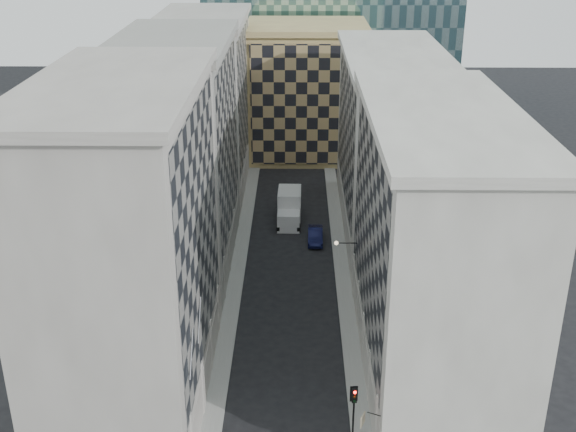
{
  "coord_description": "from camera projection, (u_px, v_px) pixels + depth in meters",
  "views": [
    {
      "loc": [
        0.62,
        -33.87,
        33.77
      ],
      "look_at": [
        0.04,
        12.79,
        13.63
      ],
      "focal_mm": 45.0,
      "sensor_mm": 36.0,
      "label": 1
    }
  ],
  "objects": [
    {
      "name": "bldg_right_a",
      "position": [
        433.0,
        246.0,
        54.04
      ],
      "size": [
        10.8,
        26.8,
        20.7
      ],
      "color": "#B1ACA2",
      "rests_on": "ground"
    },
    {
      "name": "bracket_lamp",
      "position": [
        338.0,
        243.0,
        64.01
      ],
      "size": [
        1.98,
        0.36,
        0.36
      ],
      "color": "black",
      "rests_on": "ground"
    },
    {
      "name": "traffic_light",
      "position": [
        354.0,
        403.0,
        48.2
      ],
      "size": [
        0.54,
        0.47,
        4.26
      ],
      "rotation": [
        0.0,
        0.0,
        0.1
      ],
      "color": "black",
      "rests_on": "sidewalk_east"
    },
    {
      "name": "bldg_right_b",
      "position": [
        390.0,
        143.0,
        79.01
      ],
      "size": [
        10.8,
        28.8,
        19.7
      ],
      "color": "#B1ACA2",
      "rests_on": "ground"
    },
    {
      "name": "dark_car",
      "position": [
        315.0,
        235.0,
        78.43
      ],
      "size": [
        1.67,
        4.59,
        1.51
      ],
      "primitive_type": "imported",
      "rotation": [
        0.0,
        0.0,
        -0.02
      ],
      "color": "#0F1239",
      "rests_on": "ground"
    },
    {
      "name": "box_truck",
      "position": [
        289.0,
        209.0,
        83.26
      ],
      "size": [
        2.76,
        6.51,
        3.54
      ],
      "rotation": [
        0.0,
        0.0,
        -0.02
      ],
      "color": "silver",
      "rests_on": "ground"
    },
    {
      "name": "sidewalk_west",
      "position": [
        237.0,
        272.0,
        72.05
      ],
      "size": [
        1.5,
        100.0,
        0.15
      ],
      "primitive_type": "cube",
      "color": "gray",
      "rests_on": "ground"
    },
    {
      "name": "shop_sign",
      "position": [
        363.0,
        419.0,
        45.66
      ],
      "size": [
        1.32,
        0.75,
        0.88
      ],
      "rotation": [
        0.0,
        0.0,
        -0.43
      ],
      "color": "black",
      "rests_on": "ground"
    },
    {
      "name": "sidewalk_east",
      "position": [
        342.0,
        273.0,
        71.93
      ],
      "size": [
        1.5,
        100.0,
        0.15
      ],
      "primitive_type": "cube",
      "color": "gray",
      "rests_on": "ground"
    },
    {
      "name": "flagpoles_left",
      "position": [
        195.0,
        336.0,
        46.89
      ],
      "size": [
        0.1,
        6.33,
        2.33
      ],
      "color": "gray",
      "rests_on": "ground"
    },
    {
      "name": "bldg_left_c",
      "position": [
        206.0,
        103.0,
        90.81
      ],
      "size": [
        10.8,
        22.8,
        21.7
      ],
      "color": "#9C958C",
      "rests_on": "ground"
    },
    {
      "name": "bldg_left_a",
      "position": [
        130.0,
        249.0,
        50.02
      ],
      "size": [
        10.8,
        22.8,
        23.7
      ],
      "color": "#9C958C",
      "rests_on": "ground"
    },
    {
      "name": "tan_block",
      "position": [
        306.0,
        90.0,
        103.05
      ],
      "size": [
        16.8,
        14.8,
        18.8
      ],
      "color": "tan",
      "rests_on": "ground"
    },
    {
      "name": "bldg_left_b",
      "position": [
        179.0,
        155.0,
        70.41
      ],
      "size": [
        10.8,
        22.8,
        22.7
      ],
      "color": "gray",
      "rests_on": "ground"
    }
  ]
}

